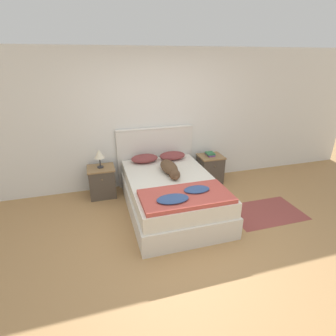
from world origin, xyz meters
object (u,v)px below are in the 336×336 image
(bed, at_px, (172,194))
(pillow_left, at_px, (145,158))
(nightstand_right, at_px, (210,169))
(book_stack, at_px, (210,154))
(dog, at_px, (170,168))
(nightstand_left, at_px, (102,182))
(table_lamp, at_px, (99,155))
(pillow_right, at_px, (172,156))

(bed, bearing_deg, pillow_left, 107.97)
(nightstand_right, relative_size, book_stack, 2.49)
(dog, relative_size, book_stack, 3.68)
(nightstand_left, xyz_separation_m, table_lamp, (0.00, 0.01, 0.52))
(book_stack, xyz_separation_m, table_lamp, (-2.14, -0.03, 0.22))
(pillow_left, bearing_deg, pillow_right, 0.00)
(nightstand_right, relative_size, pillow_right, 1.13)
(nightstand_left, xyz_separation_m, pillow_right, (1.34, 0.01, 0.36))
(nightstand_left, bearing_deg, pillow_left, 0.78)
(pillow_right, xyz_separation_m, dog, (-0.23, -0.60, 0.01))
(nightstand_right, distance_m, table_lamp, 2.20)
(bed, bearing_deg, table_lamp, 142.34)
(bed, xyz_separation_m, table_lamp, (-1.07, 0.83, 0.52))
(bed, relative_size, pillow_left, 4.20)
(pillow_right, bearing_deg, bed, -107.97)
(nightstand_left, xyz_separation_m, nightstand_right, (2.14, 0.00, 0.00))
(nightstand_right, relative_size, dog, 0.68)
(nightstand_left, relative_size, pillow_left, 1.13)
(table_lamp, bearing_deg, nightstand_left, -90.00)
(nightstand_left, relative_size, dog, 0.68)
(pillow_right, bearing_deg, nightstand_left, -179.53)
(nightstand_right, height_order, pillow_left, pillow_left)
(pillow_right, bearing_deg, dog, -110.92)
(table_lamp, bearing_deg, pillow_left, 0.31)
(dog, distance_m, book_stack, 1.20)
(book_stack, height_order, table_lamp, table_lamp)
(pillow_right, relative_size, book_stack, 2.21)
(pillow_left, distance_m, book_stack, 1.34)
(nightstand_left, bearing_deg, table_lamp, 90.00)
(nightstand_right, xyz_separation_m, pillow_right, (-0.80, 0.01, 0.36))
(bed, relative_size, nightstand_right, 3.73)
(pillow_right, relative_size, dog, 0.60)
(book_stack, bearing_deg, dog, -148.65)
(table_lamp, bearing_deg, book_stack, 0.73)
(bed, distance_m, pillow_left, 0.95)
(nightstand_left, distance_m, table_lamp, 0.52)
(bed, distance_m, dog, 0.44)
(book_stack, bearing_deg, bed, -141.30)
(nightstand_right, height_order, book_stack, book_stack)
(bed, xyz_separation_m, dog, (0.04, 0.23, 0.37))
(bed, xyz_separation_m, book_stack, (1.07, 0.85, 0.31))
(bed, xyz_separation_m, nightstand_left, (-1.07, 0.82, 0.00))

